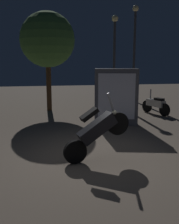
{
  "coord_description": "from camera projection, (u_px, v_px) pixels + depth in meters",
  "views": [
    {
      "loc": [
        -1.18,
        -6.03,
        2.35
      ],
      "look_at": [
        0.06,
        0.81,
        1.0
      ],
      "focal_mm": 41.67,
      "sensor_mm": 36.0,
      "label": 1
    }
  ],
  "objects": [
    {
      "name": "motorcycle_black_foreground",
      "position": [
        97.0,
        130.0,
        6.16
      ],
      "size": [
        1.65,
        0.49,
        1.63
      ],
      "rotation": [
        0.0,
        0.0,
        0.2
      ],
      "color": "black",
      "rests_on": "ground_plane"
    },
    {
      "name": "kiosk_billboard",
      "position": [
        116.0,
        97.0,
        9.72
      ],
      "size": [
        1.67,
        0.86,
        2.1
      ],
      "rotation": [
        0.0,
        0.0,
        2.91
      ],
      "color": "#595960",
      "rests_on": "ground_plane"
    },
    {
      "name": "ground_plane",
      "position": [
        93.0,
        157.0,
        6.48
      ],
      "size": [
        40.0,
        40.0,
        0.0
      ],
      "primitive_type": "plane",
      "color": "#756656"
    },
    {
      "name": "motorcycle_white_parked_left",
      "position": [
        156.0,
        105.0,
        11.78
      ],
      "size": [
        0.67,
        1.59,
        1.11
      ],
      "rotation": [
        0.0,
        0.0,
        1.93
      ],
      "color": "black",
      "rests_on": "ground_plane"
    },
    {
      "name": "streetlamp_near",
      "position": [
        114.0,
        48.0,
        14.51
      ],
      "size": [
        0.36,
        0.36,
        4.85
      ],
      "color": "#38383D",
      "rests_on": "ground_plane"
    },
    {
      "name": "streetlamp_far",
      "position": [
        135.0,
        42.0,
        15.25
      ],
      "size": [
        0.36,
        0.36,
        5.54
      ],
      "color": "#38383D",
      "rests_on": "ground_plane"
    },
    {
      "name": "tree_left_bg",
      "position": [
        47.0,
        40.0,
        12.16
      ],
      "size": [
        2.58,
        2.58,
        4.65
      ],
      "color": "#4C331E",
      "rests_on": "ground_plane"
    }
  ]
}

